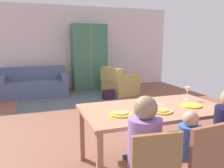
% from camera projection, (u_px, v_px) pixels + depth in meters
% --- Properties ---
extents(ground_plane, '(7.14, 6.40, 0.02)m').
position_uv_depth(ground_plane, '(95.00, 117.00, 4.77)').
color(ground_plane, brown).
extents(back_wall, '(7.14, 0.10, 2.70)m').
position_uv_depth(back_wall, '(69.00, 48.00, 7.53)').
color(back_wall, silver).
rests_on(back_wall, ground_plane).
extents(dining_table, '(1.75, 0.95, 0.76)m').
position_uv_depth(dining_table, '(153.00, 113.00, 2.81)').
color(dining_table, '#B27455').
rests_on(dining_table, ground_plane).
extents(plate_near_man, '(0.25, 0.25, 0.02)m').
position_uv_depth(plate_near_man, '(121.00, 114.00, 2.53)').
color(plate_near_man, yellow).
rests_on(plate_near_man, dining_table).
extents(pizza_near_man, '(0.17, 0.17, 0.01)m').
position_uv_depth(pizza_near_man, '(121.00, 113.00, 2.52)').
color(pizza_near_man, tan).
rests_on(pizza_near_man, plate_near_man).
extents(plate_near_child, '(0.25, 0.25, 0.02)m').
position_uv_depth(plate_near_child, '(161.00, 111.00, 2.63)').
color(plate_near_child, yellow).
rests_on(plate_near_child, dining_table).
extents(pizza_near_child, '(0.17, 0.17, 0.01)m').
position_uv_depth(pizza_near_child, '(161.00, 110.00, 2.63)').
color(pizza_near_child, gold).
rests_on(pizza_near_child, plate_near_child).
extents(plate_near_woman, '(0.25, 0.25, 0.02)m').
position_uv_depth(plate_near_woman, '(191.00, 105.00, 2.86)').
color(plate_near_woman, yellow).
rests_on(plate_near_woman, dining_table).
extents(wine_glass, '(0.07, 0.07, 0.19)m').
position_uv_depth(wine_glass, '(187.00, 91.00, 3.15)').
color(wine_glass, silver).
rests_on(wine_glass, dining_table).
extents(fork, '(0.02, 0.15, 0.01)m').
position_uv_depth(fork, '(136.00, 111.00, 2.66)').
color(fork, silver).
rests_on(fork, dining_table).
extents(knife, '(0.04, 0.17, 0.01)m').
position_uv_depth(knife, '(160.00, 104.00, 2.94)').
color(knife, silver).
rests_on(knife, dining_table).
extents(person_man, '(0.31, 0.41, 1.11)m').
position_uv_depth(person_man, '(143.00, 158.00, 2.07)').
color(person_man, '#2C3A4D').
rests_on(person_man, ground_plane).
extents(dining_chair_child, '(0.45, 0.45, 0.87)m').
position_uv_depth(dining_chair_child, '(199.00, 161.00, 2.07)').
color(dining_chair_child, '#98553A').
rests_on(dining_chair_child, ground_plane).
extents(person_child, '(0.22, 0.29, 0.92)m').
position_uv_depth(person_child, '(186.00, 158.00, 2.24)').
color(person_child, navy).
rests_on(person_child, ground_plane).
extents(person_woman, '(0.30, 0.40, 1.11)m').
position_uv_depth(person_woman, '(224.00, 143.00, 2.39)').
color(person_woman, '#39444B').
rests_on(person_woman, ground_plane).
extents(area_rug, '(2.60, 1.80, 0.01)m').
position_uv_depth(area_rug, '(69.00, 100.00, 6.16)').
color(area_rug, '#485158').
rests_on(area_rug, ground_plane).
extents(couch, '(1.85, 0.86, 0.82)m').
position_uv_depth(couch, '(34.00, 85.00, 6.62)').
color(couch, '#4D5A7B').
rests_on(couch, ground_plane).
extents(armchair, '(1.07, 1.07, 0.82)m').
position_uv_depth(armchair, '(119.00, 84.00, 6.78)').
color(armchair, tan).
rests_on(armchair, ground_plane).
extents(armoire, '(1.10, 0.59, 2.10)m').
position_uv_depth(armoire, '(89.00, 57.00, 7.42)').
color(armoire, '#3B6B50').
rests_on(armoire, ground_plane).
extents(handbag, '(0.32, 0.16, 0.26)m').
position_uv_depth(handbag, '(108.00, 95.00, 6.20)').
color(handbag, '#29162A').
rests_on(handbag, ground_plane).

